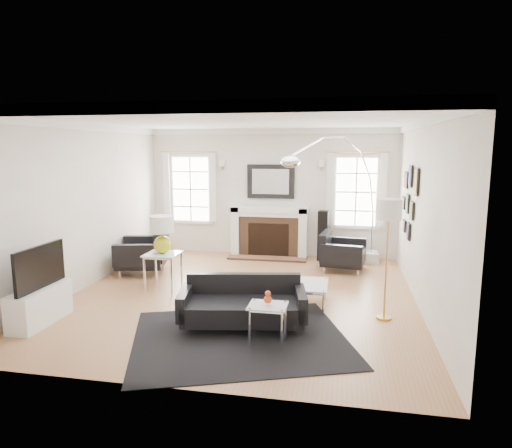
% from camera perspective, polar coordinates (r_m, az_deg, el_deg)
% --- Properties ---
extents(floor, '(6.00, 6.00, 0.00)m').
position_cam_1_polar(floor, '(7.56, -1.79, -8.88)').
color(floor, '#976A3F').
rests_on(floor, ground).
extents(back_wall, '(5.50, 0.04, 2.80)m').
position_cam_1_polar(back_wall, '(10.17, 1.88, 3.94)').
color(back_wall, silver).
rests_on(back_wall, floor).
extents(front_wall, '(5.50, 0.04, 2.80)m').
position_cam_1_polar(front_wall, '(4.41, -10.47, -3.50)').
color(front_wall, silver).
rests_on(front_wall, floor).
extents(left_wall, '(0.04, 6.00, 2.80)m').
position_cam_1_polar(left_wall, '(8.29, -20.75, 2.07)').
color(left_wall, silver).
rests_on(left_wall, floor).
extents(right_wall, '(0.04, 6.00, 2.80)m').
position_cam_1_polar(right_wall, '(7.16, 20.15, 1.04)').
color(right_wall, silver).
rests_on(right_wall, floor).
extents(ceiling, '(5.50, 6.00, 0.02)m').
position_cam_1_polar(ceiling, '(7.19, -1.91, 12.83)').
color(ceiling, white).
rests_on(ceiling, back_wall).
extents(crown_molding, '(5.50, 6.00, 0.12)m').
position_cam_1_polar(crown_molding, '(7.18, -1.91, 12.35)').
color(crown_molding, white).
rests_on(crown_molding, back_wall).
extents(fireplace, '(1.70, 0.69, 1.11)m').
position_cam_1_polar(fireplace, '(10.08, 1.67, -1.03)').
color(fireplace, white).
rests_on(fireplace, floor).
extents(mantel_mirror, '(1.05, 0.07, 0.75)m').
position_cam_1_polar(mantel_mirror, '(10.10, 1.85, 5.33)').
color(mantel_mirror, black).
rests_on(mantel_mirror, back_wall).
extents(window_left, '(1.24, 0.15, 1.62)m').
position_cam_1_polar(window_left, '(10.56, -8.16, 4.37)').
color(window_left, white).
rests_on(window_left, back_wall).
extents(window_right, '(1.24, 0.15, 1.62)m').
position_cam_1_polar(window_right, '(9.99, 12.40, 3.96)').
color(window_right, white).
rests_on(window_right, back_wall).
extents(gallery_wall, '(0.04, 1.73, 1.29)m').
position_cam_1_polar(gallery_wall, '(8.41, 18.60, 3.21)').
color(gallery_wall, black).
rests_on(gallery_wall, right_wall).
extents(tv_unit, '(0.35, 1.00, 1.09)m').
position_cam_1_polar(tv_unit, '(6.96, -25.41, -8.60)').
color(tv_unit, white).
rests_on(tv_unit, floor).
extents(area_rug, '(3.24, 2.97, 0.01)m').
position_cam_1_polar(area_rug, '(5.95, -2.03, -14.02)').
color(area_rug, black).
rests_on(area_rug, floor).
extents(sofa, '(1.77, 1.04, 0.54)m').
position_cam_1_polar(sofa, '(6.23, -1.64, -10.07)').
color(sofa, black).
rests_on(sofa, floor).
extents(armchair_left, '(1.09, 1.17, 0.67)m').
position_cam_1_polar(armchair_left, '(9.06, -13.68, -3.59)').
color(armchair_left, black).
rests_on(armchair_left, floor).
extents(armchair_right, '(0.93, 1.01, 0.62)m').
position_cam_1_polar(armchair_right, '(9.12, 10.49, -3.59)').
color(armchair_right, black).
rests_on(armchair_right, floor).
extents(coffee_table, '(0.79, 0.79, 0.35)m').
position_cam_1_polar(coffee_table, '(7.03, 5.69, -7.63)').
color(coffee_table, silver).
rests_on(coffee_table, floor).
extents(side_table_left, '(0.56, 0.56, 0.61)m').
position_cam_1_polar(side_table_left, '(7.95, -11.55, -4.38)').
color(side_table_left, silver).
rests_on(side_table_left, floor).
extents(nesting_table, '(0.46, 0.39, 0.51)m').
position_cam_1_polar(nesting_table, '(5.62, 1.48, -11.18)').
color(nesting_table, silver).
rests_on(nesting_table, floor).
extents(gourd_lamp, '(0.40, 0.40, 0.64)m').
position_cam_1_polar(gourd_lamp, '(7.85, -11.66, -0.97)').
color(gourd_lamp, '#B5BD17').
rests_on(gourd_lamp, side_table_left).
extents(orange_vase, '(0.10, 0.10, 0.16)m').
position_cam_1_polar(orange_vase, '(5.55, 1.49, -9.20)').
color(orange_vase, '#C64419').
rests_on(orange_vase, nesting_table).
extents(arc_floor_lamp, '(1.91, 1.77, 2.70)m').
position_cam_1_polar(arc_floor_lamp, '(9.02, 9.75, 3.50)').
color(arc_floor_lamp, white).
rests_on(arc_floor_lamp, floor).
extents(stick_floor_lamp, '(0.34, 0.34, 1.70)m').
position_cam_1_polar(stick_floor_lamp, '(6.45, 16.26, 1.01)').
color(stick_floor_lamp, gold).
rests_on(stick_floor_lamp, floor).
extents(speaker_tower, '(0.24, 0.24, 1.07)m').
position_cam_1_polar(speaker_tower, '(9.83, 8.38, -1.46)').
color(speaker_tower, black).
rests_on(speaker_tower, floor).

